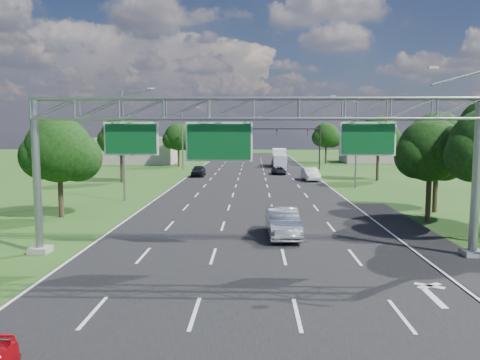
{
  "coord_description": "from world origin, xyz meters",
  "views": [
    {
      "loc": [
        0.27,
        -11.77,
        6.45
      ],
      "look_at": [
        -0.49,
        13.67,
        3.71
      ],
      "focal_mm": 35.0,
      "sensor_mm": 36.0,
      "label": 1
    }
  ],
  "objects_px": {
    "traffic_signal": "(298,138)",
    "sign_gantry": "(255,121)",
    "box_truck": "(279,158)",
    "silver_sedan": "(283,223)"
  },
  "relations": [
    {
      "from": "traffic_signal",
      "to": "sign_gantry",
      "type": "bearing_deg",
      "value": -97.68
    },
    {
      "from": "traffic_signal",
      "to": "silver_sedan",
      "type": "relative_size",
      "value": 2.35
    },
    {
      "from": "silver_sedan",
      "to": "traffic_signal",
      "type": "bearing_deg",
      "value": 81.35
    },
    {
      "from": "sign_gantry",
      "to": "box_truck",
      "type": "distance_m",
      "value": 59.19
    },
    {
      "from": "traffic_signal",
      "to": "box_truck",
      "type": "xyz_separation_m",
      "value": [
        -2.72,
        5.77,
        -3.69
      ]
    },
    {
      "from": "sign_gantry",
      "to": "silver_sedan",
      "type": "distance_m",
      "value": 7.49
    },
    {
      "from": "traffic_signal",
      "to": "silver_sedan",
      "type": "height_order",
      "value": "traffic_signal"
    },
    {
      "from": "silver_sedan",
      "to": "box_truck",
      "type": "distance_m",
      "value": 54.74
    },
    {
      "from": "sign_gantry",
      "to": "box_truck",
      "type": "bearing_deg",
      "value": 85.69
    },
    {
      "from": "traffic_signal",
      "to": "box_truck",
      "type": "height_order",
      "value": "traffic_signal"
    }
  ]
}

